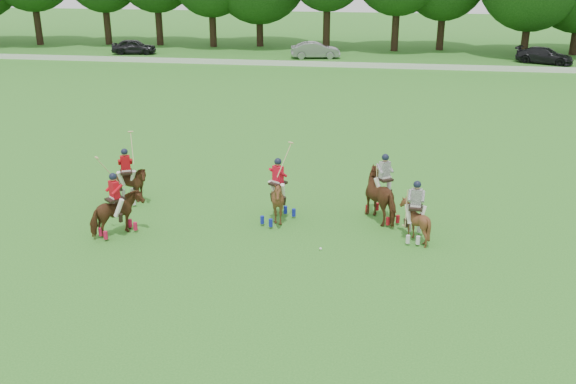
# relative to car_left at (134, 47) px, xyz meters

# --- Properties ---
(ground) EXTENTS (180.00, 180.00, 0.00)m
(ground) POSITION_rel_car_left_xyz_m (17.78, -42.50, -0.70)
(ground) COLOR #286E1F
(ground) RESTS_ON ground
(boundary_rail) EXTENTS (120.00, 0.10, 0.44)m
(boundary_rail) POSITION_rel_car_left_xyz_m (17.78, -4.50, -0.48)
(boundary_rail) COLOR white
(boundary_rail) RESTS_ON ground
(car_left) EXTENTS (4.29, 2.19, 1.40)m
(car_left) POSITION_rel_car_left_xyz_m (0.00, 0.00, 0.00)
(car_left) COLOR black
(car_left) RESTS_ON ground
(car_mid) EXTENTS (4.64, 2.41, 1.46)m
(car_mid) POSITION_rel_car_left_xyz_m (17.26, 0.00, 0.03)
(car_mid) COLOR gray
(car_mid) RESTS_ON ground
(car_right) EXTENTS (5.13, 3.73, 1.38)m
(car_right) POSITION_rel_car_left_xyz_m (37.22, 0.00, -0.01)
(car_right) COLOR black
(car_right) RESTS_ON ground
(polo_red_a) EXTENTS (1.79, 1.92, 2.79)m
(polo_red_a) POSITION_rel_car_left_xyz_m (14.73, -39.64, 0.11)
(polo_red_a) COLOR #532916
(polo_red_a) RESTS_ON ground
(polo_red_b) EXTENTS (1.81, 1.71, 2.72)m
(polo_red_b) POSITION_rel_car_left_xyz_m (13.93, -36.66, 0.06)
(polo_red_b) COLOR #532916
(polo_red_b) RESTS_ON ground
(polo_red_c) EXTENTS (2.00, 2.05, 2.95)m
(polo_red_c) POSITION_rel_car_left_xyz_m (20.01, -37.70, 0.18)
(polo_red_c) COLOR #532916
(polo_red_c) RESTS_ON ground
(polo_stripe_a) EXTENTS (2.02, 2.31, 2.49)m
(polo_stripe_a) POSITION_rel_car_left_xyz_m (23.72, -36.91, 0.22)
(polo_stripe_a) COLOR #532916
(polo_stripe_a) RESTS_ON ground
(polo_stripe_b) EXTENTS (1.20, 1.33, 2.11)m
(polo_stripe_b) POSITION_rel_car_left_xyz_m (24.79, -38.53, 0.04)
(polo_stripe_b) COLOR #532916
(polo_stripe_b) RESTS_ON ground
(polo_ball) EXTENTS (0.09, 0.09, 0.09)m
(polo_ball) POSITION_rel_car_left_xyz_m (21.76, -39.80, -0.65)
(polo_ball) COLOR white
(polo_ball) RESTS_ON ground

